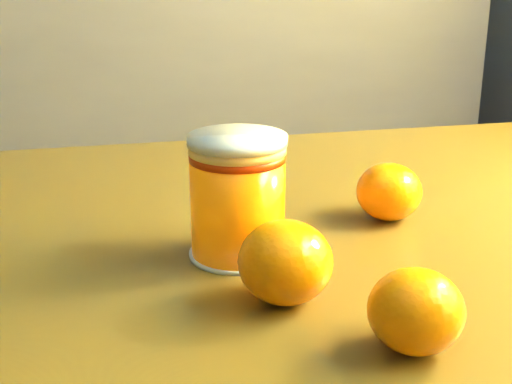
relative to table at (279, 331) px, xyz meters
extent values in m
cube|color=brown|center=(0.00, 0.00, 0.07)|extent=(0.96, 0.69, 0.04)
cylinder|color=#4E2B13|center=(0.42, 0.26, -0.28)|extent=(0.05, 0.05, 0.67)
cylinder|color=orange|center=(-0.04, -0.03, 0.13)|extent=(0.07, 0.07, 0.08)
cylinder|color=#FFCA68|center=(-0.04, -0.03, 0.18)|extent=(0.07, 0.07, 0.01)
cylinder|color=silver|center=(-0.04, -0.03, 0.18)|extent=(0.08, 0.08, 0.00)
ellipsoid|color=orange|center=(-0.03, -0.11, 0.12)|extent=(0.08, 0.08, 0.06)
ellipsoid|color=orange|center=(0.10, 0.02, 0.12)|extent=(0.07, 0.07, 0.05)
ellipsoid|color=orange|center=(0.03, -0.19, 0.12)|extent=(0.08, 0.08, 0.05)
camera|label=1|loc=(-0.16, -0.53, 0.32)|focal=50.00mm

